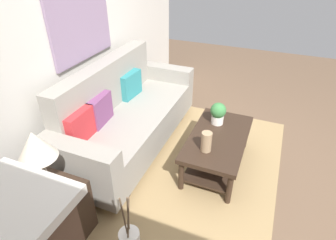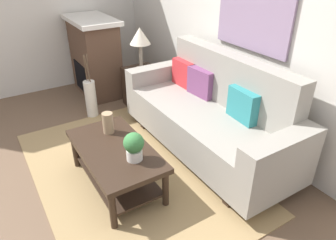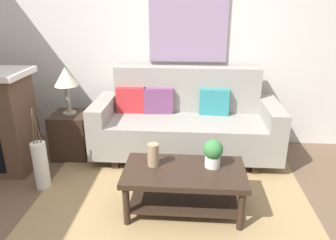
{
  "view_description": "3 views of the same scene",
  "coord_description": "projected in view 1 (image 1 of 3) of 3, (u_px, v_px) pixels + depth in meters",
  "views": [
    {
      "loc": [
        -2.4,
        -0.14,
        2.23
      ],
      "look_at": [
        0.03,
        0.85,
        0.56
      ],
      "focal_mm": 29.96,
      "sensor_mm": 36.0,
      "label": 1
    },
    {
      "loc": [
        2.4,
        -0.55,
        2.06
      ],
      "look_at": [
        0.09,
        0.89,
        0.54
      ],
      "focal_mm": 33.28,
      "sensor_mm": 36.0,
      "label": 2
    },
    {
      "loc": [
        0.16,
        -2.26,
        1.88
      ],
      "look_at": [
        -0.08,
        0.92,
        0.66
      ],
      "focal_mm": 34.4,
      "sensor_mm": 36.0,
      "label": 3
    }
  ],
  "objects": [
    {
      "name": "floor_vase_branch_c",
      "position": [
        128.0,
        218.0,
        1.84
      ],
      "size": [
        0.05,
        0.03,
        0.36
      ],
      "primitive_type": "cylinder",
      "rotation": [
        0.04,
        0.1,
        0.0
      ],
      "color": "brown",
      "rests_on": "floor_vase"
    },
    {
      "name": "floor_vase_branch_a",
      "position": [
        128.0,
        214.0,
        1.87
      ],
      "size": [
        0.04,
        0.04,
        0.36
      ],
      "primitive_type": "cylinder",
      "rotation": [
        0.08,
        -0.07,
        0.0
      ],
      "color": "brown",
      "rests_on": "floor_vase"
    },
    {
      "name": "floor_vase_branch_b",
      "position": [
        124.0,
        217.0,
        1.85
      ],
      "size": [
        0.03,
        0.03,
        0.36
      ],
      "primitive_type": "cylinder",
      "rotation": [
        -0.05,
        -0.04,
        0.0
      ],
      "color": "brown",
      "rests_on": "floor_vase"
    },
    {
      "name": "coffee_table",
      "position": [
        217.0,
        145.0,
        3.13
      ],
      "size": [
        1.1,
        0.6,
        0.43
      ],
      "color": "#332319",
      "rests_on": "ground_plane"
    },
    {
      "name": "wall_back",
      "position": [
        72.0,
        38.0,
        3.01
      ],
      "size": [
        5.29,
        0.1,
        2.7
      ],
      "primitive_type": "cube",
      "color": "silver",
      "rests_on": "ground_plane"
    },
    {
      "name": "side_table",
      "position": [
        57.0,
        215.0,
        2.37
      ],
      "size": [
        0.44,
        0.44,
        0.56
      ],
      "primitive_type": "cube",
      "color": "#332319",
      "rests_on": "ground_plane"
    },
    {
      "name": "ground_plane",
      "position": [
        238.0,
        179.0,
        3.11
      ],
      "size": [
        9.29,
        9.29,
        0.0
      ],
      "primitive_type": "plane",
      "color": "brown"
    },
    {
      "name": "couch",
      "position": [
        127.0,
        116.0,
        3.42
      ],
      "size": [
        2.21,
        0.84,
        1.08
      ],
      "color": "gray",
      "rests_on": "ground_plane"
    },
    {
      "name": "throw_pillow_teal",
      "position": [
        130.0,
        85.0,
        3.59
      ],
      "size": [
        0.37,
        0.15,
        0.32
      ],
      "primitive_type": "cube",
      "rotation": [
        0.0,
        0.0,
        -0.07
      ],
      "color": "teal",
      "rests_on": "couch"
    },
    {
      "name": "throw_pillow_plum",
      "position": [
        100.0,
        110.0,
        3.05
      ],
      "size": [
        0.37,
        0.15,
        0.32
      ],
      "primitive_type": "cube",
      "rotation": [
        0.0,
        0.0,
        0.09
      ],
      "color": "#7A4270",
      "rests_on": "couch"
    },
    {
      "name": "framed_painting",
      "position": [
        81.0,
        19.0,
        2.97
      ],
      "size": [
        0.98,
        0.03,
        0.86
      ],
      "primitive_type": "cube",
      "color": "gray"
    },
    {
      "name": "area_rug",
      "position": [
        195.0,
        167.0,
        3.27
      ],
      "size": [
        2.68,
        1.83,
        0.01
      ],
      "primitive_type": "cube",
      "color": "#A38456",
      "rests_on": "ground_plane"
    },
    {
      "name": "table_lamp",
      "position": [
        36.0,
        148.0,
        1.98
      ],
      "size": [
        0.28,
        0.28,
        0.57
      ],
      "color": "gray",
      "rests_on": "side_table"
    },
    {
      "name": "potted_plant_tabletop",
      "position": [
        218.0,
        113.0,
        3.21
      ],
      "size": [
        0.18,
        0.18,
        0.26
      ],
      "color": "white",
      "rests_on": "coffee_table"
    },
    {
      "name": "throw_pillow_crimson",
      "position": [
        80.0,
        126.0,
        2.78
      ],
      "size": [
        0.36,
        0.13,
        0.32
      ],
      "primitive_type": "cube",
      "rotation": [
        0.0,
        0.0,
        0.02
      ],
      "color": "red",
      "rests_on": "couch"
    },
    {
      "name": "tabletop_vase",
      "position": [
        206.0,
        142.0,
        2.8
      ],
      "size": [
        0.11,
        0.11,
        0.21
      ],
      "primitive_type": "cylinder",
      "color": "tan",
      "rests_on": "coffee_table"
    }
  ]
}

